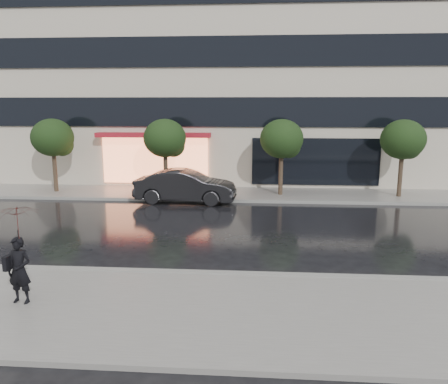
{
  "coord_description": "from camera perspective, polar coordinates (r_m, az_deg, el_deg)",
  "views": [
    {
      "loc": [
        1.72,
        -12.35,
        4.66
      ],
      "look_at": [
        0.51,
        4.0,
        1.4
      ],
      "focal_mm": 35.0,
      "sensor_mm": 36.0,
      "label": 1
    }
  ],
  "objects": [
    {
      "name": "curb_far",
      "position": [
        21.42,
        -0.47,
        -1.13
      ],
      "size": [
        60.0,
        0.25,
        0.14
      ],
      "primitive_type": "cube",
      "color": "gray",
      "rests_on": "ground"
    },
    {
      "name": "tree_mid_west",
      "position": [
        22.93,
        -7.56,
        6.8
      ],
      "size": [
        2.2,
        2.2,
        3.99
      ],
      "color": "#33261C",
      "rests_on": "ground"
    },
    {
      "name": "tree_far_east",
      "position": [
        23.62,
        22.46,
        6.18
      ],
      "size": [
        2.2,
        2.2,
        3.99
      ],
      "color": "#33261C",
      "rests_on": "ground"
    },
    {
      "name": "office_building",
      "position": [
        30.68,
        1.03,
        19.38
      ],
      "size": [
        30.0,
        12.76,
        18.0
      ],
      "color": "#BFB6A2",
      "rests_on": "ground"
    },
    {
      "name": "sidewalk_near",
      "position": [
        10.34,
        -5.99,
        -15.23
      ],
      "size": [
        60.0,
        4.5,
        0.12
      ],
      "primitive_type": "cube",
      "color": "slate",
      "rests_on": "ground"
    },
    {
      "name": "ground",
      "position": [
        13.32,
        -3.5,
        -9.26
      ],
      "size": [
        120.0,
        120.0,
        0.0
      ],
      "primitive_type": "plane",
      "color": "black",
      "rests_on": "ground"
    },
    {
      "name": "parked_car",
      "position": [
        21.29,
        -5.05,
        0.75
      ],
      "size": [
        4.95,
        1.99,
        1.6
      ],
      "primitive_type": "imported",
      "rotation": [
        0.0,
        0.0,
        1.51
      ],
      "color": "black",
      "rests_on": "ground"
    },
    {
      "name": "tree_far_west",
      "position": [
        24.85,
        -21.32,
        6.47
      ],
      "size": [
        2.2,
        2.2,
        3.99
      ],
      "color": "#33261C",
      "rests_on": "ground"
    },
    {
      "name": "sidewalk_far",
      "position": [
        23.13,
        -0.12,
        -0.23
      ],
      "size": [
        60.0,
        3.5,
        0.12
      ],
      "primitive_type": "cube",
      "color": "slate",
      "rests_on": "ground"
    },
    {
      "name": "tree_mid_east",
      "position": [
        22.49,
        7.69,
        6.71
      ],
      "size": [
        2.2,
        2.2,
        3.99
      ],
      "color": "#33261C",
      "rests_on": "ground"
    },
    {
      "name": "curb_near",
      "position": [
        12.37,
        -4.14,
        -10.57
      ],
      "size": [
        60.0,
        0.25,
        0.14
      ],
      "primitive_type": "cube",
      "color": "gray",
      "rests_on": "ground"
    },
    {
      "name": "pedestrian_with_umbrella",
      "position": [
        11.06,
        -25.34,
        -5.52
      ],
      "size": [
        1.06,
        1.08,
        2.32
      ],
      "rotation": [
        0.0,
        0.0,
        -0.09
      ],
      "color": "black",
      "rests_on": "sidewalk_near"
    }
  ]
}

